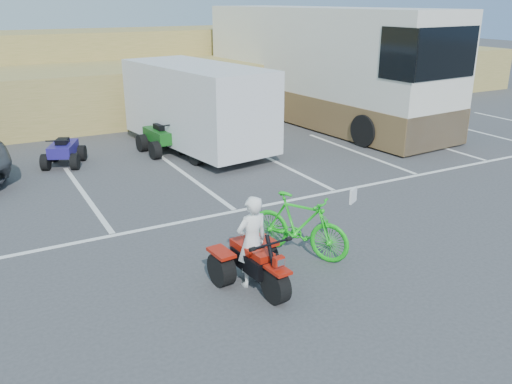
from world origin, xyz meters
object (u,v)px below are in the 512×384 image
rider (252,242)px  cargo_trailer (197,105)px  red_trike_atv (257,288)px  rv_motorhome (320,73)px  green_dirt_bike (299,225)px  quad_atv_blue (65,165)px  quad_atv_green (163,153)px

rider → cargo_trailer: bearing=-111.8°
rider → red_trike_atv: bearing=90.0°
cargo_trailer → rv_motorhome: (5.76, 1.87, 0.37)m
rider → green_dirt_bike: bearing=-160.9°
quad_atv_blue → quad_atv_green: size_ratio=0.86×
green_dirt_bike → quad_atv_green: green_dirt_bike is taller
red_trike_atv → green_dirt_bike: green_dirt_bike is taller
rider → quad_atv_blue: 8.57m
quad_atv_green → red_trike_atv: bearing=-103.6°
rv_motorhome → quad_atv_blue: (-9.72, -1.66, -1.76)m
quad_atv_blue → quad_atv_green: bearing=22.4°
rider → cargo_trailer: size_ratio=0.26×
red_trike_atv → rider: 0.78m
green_dirt_bike → quad_atv_green: size_ratio=1.27×
rider → quad_atv_green: 8.50m
rv_motorhome → quad_atv_green: bearing=-170.7°
rider → quad_atv_green: rider is taller
cargo_trailer → rv_motorhome: bearing=9.3°
cargo_trailer → quad_atv_blue: (-3.96, 0.21, -1.39)m
cargo_trailer → red_trike_atv: bearing=-115.4°
green_dirt_bike → quad_atv_blue: size_ratio=1.48×
cargo_trailer → rv_motorhome: rv_motorhome is taller
green_dirt_bike → cargo_trailer: bearing=50.3°
green_dirt_bike → quad_atv_green: 7.81m
rv_motorhome → quad_atv_blue: size_ratio=8.84×
rv_motorhome → quad_atv_green: size_ratio=7.59×
red_trike_atv → rv_motorhome: 13.27m
red_trike_atv → cargo_trailer: cargo_trailer is taller
cargo_trailer → quad_atv_blue: size_ratio=4.45×
green_dirt_bike → quad_atv_blue: (-2.70, 7.86, -0.58)m
rv_motorhome → quad_atv_blue: bearing=-175.2°
green_dirt_bike → quad_atv_green: (0.15, 7.79, -0.58)m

